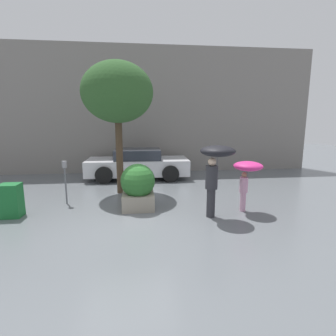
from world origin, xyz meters
The scene contains 9 objects.
ground_plane centered at (0.00, 0.00, 0.00)m, with size 40.00×40.00×0.00m, color slate.
building_facade centered at (0.00, 6.50, 3.00)m, with size 18.00×0.30×6.00m.
planter_box centered at (0.27, 0.85, 0.67)m, with size 0.99×0.99×1.32m.
person_adult centered at (2.27, -0.08, 1.48)m, with size 0.89×0.89×1.92m.
person_child centered at (3.27, 0.25, 1.17)m, with size 0.79×0.79×1.44m.
parked_car_near centered at (0.27, 5.00, 0.62)m, with size 4.42×2.10×1.29m.
street_tree centered at (-0.35, 2.65, 3.44)m, with size 2.39×2.39×4.48m.
parking_meter centered at (-1.93, 1.56, 0.96)m, with size 0.14×0.14×1.34m.
newspaper_box centered at (-3.08, 0.58, 0.45)m, with size 0.50×0.44×0.90m.
Camera 1 is at (0.29, -6.52, 2.56)m, focal length 28.00 mm.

